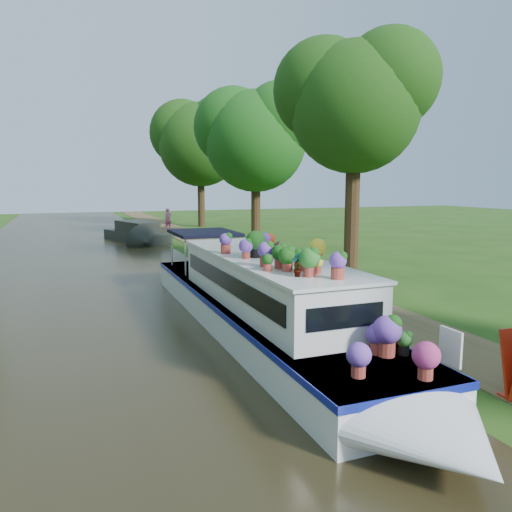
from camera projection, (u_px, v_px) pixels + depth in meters
The scene contains 10 objects.
ground at pixel (294, 299), 15.09m from camera, with size 100.00×100.00×0.00m, color #204310.
canal_water at pixel (86, 318), 12.96m from camera, with size 10.00×100.00×0.02m, color black.
towpath at pixel (329, 296), 15.51m from camera, with size 2.20×100.00×0.03m, color brown.
plant_boat at pixel (265, 301), 11.25m from camera, with size 2.29×13.52×2.29m.
tree_near_overhang at pixel (354, 98), 18.31m from camera, with size 5.52×5.28×8.99m.
tree_near_mid at pixel (255, 133), 29.68m from camera, with size 6.90×6.60×9.40m.
tree_near_far at pixel (200, 138), 39.58m from camera, with size 7.59×7.26×10.30m.
second_boat at pixel (137, 234), 29.78m from camera, with size 3.42×6.68×1.22m.
pedestrian_pink at pixel (168, 219), 37.04m from camera, with size 0.58×0.38×1.60m, color #DD5B7D.
verge_plant at pixel (244, 267), 19.43m from camera, with size 0.43×0.37×0.47m, color #1E5E1C.
Camera 1 is at (-6.37, -13.34, 3.49)m, focal length 35.00 mm.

